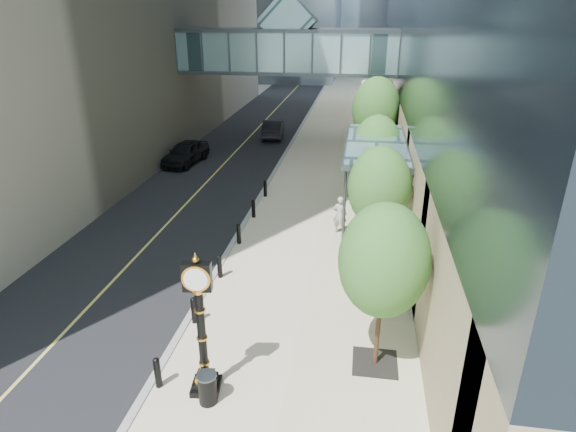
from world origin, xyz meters
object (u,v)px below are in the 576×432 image
object	(u,v)px
car_near	(186,153)
car_far	(273,128)
trash_bin	(208,389)
street_clock	(202,335)
pedestrian	(340,215)

from	to	relation	value
car_near	car_far	xyz separation A→B (m)	(4.82, 8.84, -0.03)
car_near	car_far	bearing A→B (deg)	69.33
trash_bin	car_far	bearing A→B (deg)	97.05
car_near	trash_bin	bearing A→B (deg)	-60.79
street_clock	car_far	world-z (taller)	street_clock
street_clock	pedestrian	bearing A→B (deg)	67.84
street_clock	pedestrian	world-z (taller)	street_clock
street_clock	car_near	distance (m)	23.35
trash_bin	car_near	size ratio (longest dim) A/B	0.19
street_clock	car_far	size ratio (longest dim) A/B	0.93
trash_bin	pedestrian	xyz separation A→B (m)	(3.02, 11.95, 0.50)
car_near	car_far	world-z (taller)	car_near
trash_bin	car_near	world-z (taller)	car_near
trash_bin	car_near	bearing A→B (deg)	111.29
trash_bin	pedestrian	world-z (taller)	pedestrian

